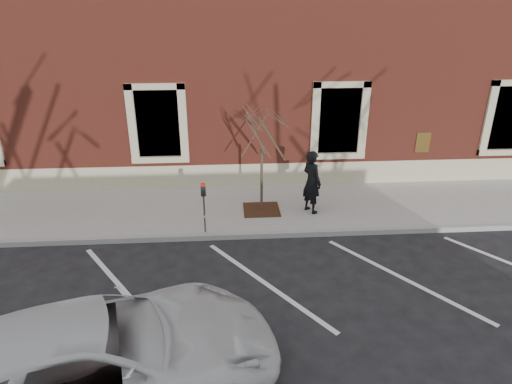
{
  "coord_description": "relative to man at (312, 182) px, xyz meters",
  "views": [
    {
      "loc": [
        -0.77,
        -10.4,
        5.64
      ],
      "look_at": [
        0.0,
        0.6,
        1.1
      ],
      "focal_mm": 30.0,
      "sensor_mm": 36.0,
      "label": 1
    }
  ],
  "objects": [
    {
      "name": "ground",
      "position": [
        -1.7,
        -1.26,
        -1.1
      ],
      "size": [
        120.0,
        120.0,
        0.0
      ],
      "primitive_type": "plane",
      "color": "#28282B",
      "rests_on": "ground"
    },
    {
      "name": "sidewalk_near",
      "position": [
        -1.7,
        0.49,
        -1.03
      ],
      "size": [
        40.0,
        3.5,
        0.15
      ],
      "primitive_type": "cube",
      "color": "#BAB6AF",
      "rests_on": "ground"
    },
    {
      "name": "parking_stripes",
      "position": [
        -1.7,
        -3.46,
        -1.1
      ],
      "size": [
        28.0,
        4.4,
        0.01
      ],
      "primitive_type": null,
      "color": "silver",
      "rests_on": "ground"
    },
    {
      "name": "white_truck",
      "position": [
        -4.55,
        -6.47,
        -0.31
      ],
      "size": [
        6.21,
        4.09,
        1.59
      ],
      "primitive_type": "imported",
      "rotation": [
        0.0,
        0.0,
        1.85
      ],
      "color": "silver",
      "rests_on": "ground"
    },
    {
      "name": "building_civic",
      "position": [
        -1.7,
        6.49,
        2.89
      ],
      "size": [
        40.0,
        8.62,
        8.0
      ],
      "color": "maroon",
      "rests_on": "ground"
    },
    {
      "name": "man",
      "position": [
        0.0,
        0.0,
        0.0
      ],
      "size": [
        0.76,
        0.83,
        1.91
      ],
      "primitive_type": "imported",
      "rotation": [
        0.0,
        0.0,
        2.13
      ],
      "color": "black",
      "rests_on": "sidewalk_near"
    },
    {
      "name": "sapling",
      "position": [
        -1.47,
        0.19,
        1.52
      ],
      "size": [
        2.12,
        2.12,
        3.53
      ],
      "color": "#4B3D2D",
      "rests_on": "sidewalk_near"
    },
    {
      "name": "tree_grate",
      "position": [
        -1.47,
        0.19,
        -0.94
      ],
      "size": [
        1.09,
        1.09,
        0.03
      ],
      "primitive_type": "cube",
      "color": "#442A15",
      "rests_on": "sidewalk_near"
    },
    {
      "name": "parking_meter",
      "position": [
        -3.13,
        -1.14,
        0.04
      ],
      "size": [
        0.13,
        0.1,
        1.43
      ],
      "rotation": [
        0.0,
        0.0,
        -0.14
      ],
      "color": "#595B60",
      "rests_on": "sidewalk_near"
    },
    {
      "name": "curb_near",
      "position": [
        -1.7,
        -1.31,
        -1.03
      ],
      "size": [
        40.0,
        0.12,
        0.15
      ],
      "primitive_type": "cube",
      "color": "#9E9E99",
      "rests_on": "ground"
    }
  ]
}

